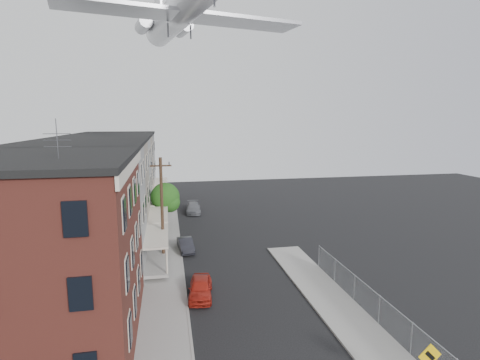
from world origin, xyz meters
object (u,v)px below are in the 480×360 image
Objects in this scene: airplane at (180,10)px; car_mid at (186,245)px; street_tree at (166,198)px; car_near at (201,288)px; car_far at (193,208)px; utility_pole at (162,208)px.

car_mid is at bearing -92.18° from airplane.
car_near is at bearing -82.69° from street_tree.
airplane is (-1.64, -12.28, 21.15)m from car_far.
car_mid is 0.15× the size of airplane.
street_tree reaches higher than car_far.
car_near is 0.16× the size of airplane.
airplane is at bearing 99.32° from car_near.
car_near is at bearing -87.74° from airplane.
car_mid is at bearing -77.95° from street_tree.
street_tree is at bearing 96.43° from car_mid.
car_near is 24.14m from airplane.
car_far is 24.51m from airplane.
street_tree is at bearing 88.11° from utility_pole.
car_far is at bearing 82.39° from airplane.
car_near is (2.54, -7.35, -4.01)m from utility_pole.
utility_pole reaches higher than car_near.
car_far is (1.72, 14.48, 0.06)m from car_mid.
street_tree is 1.44× the size of car_mid.
car_mid is 0.80× the size of car_far.
car_near is 1.08× the size of car_mid.
utility_pole reaches higher than street_tree.
utility_pole reaches higher than car_far.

